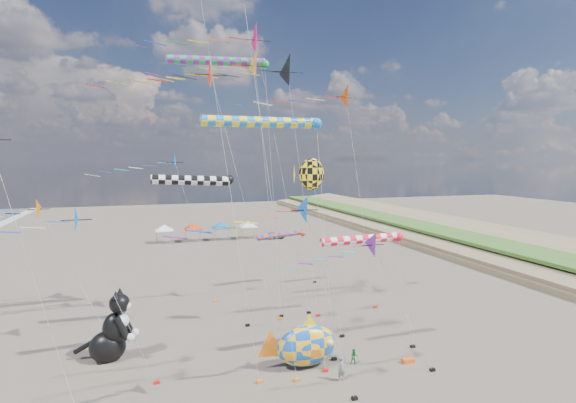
# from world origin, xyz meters

# --- Properties ---
(delta_kite_0) EXTENTS (10.81, 1.92, 15.40)m
(delta_kite_0) POSITION_xyz_m (-7.13, 24.67, 14.07)
(delta_kite_0) COLOR blue
(delta_kite_0) RESTS_ON ground
(delta_kite_1) EXTENTS (15.13, 3.13, 26.81)m
(delta_kite_1) POSITION_xyz_m (0.20, 18.42, 25.03)
(delta_kite_1) COLOR #FF0D55
(delta_kite_1) RESTS_ON ground
(delta_kite_2) EXTENTS (14.33, 3.11, 23.66)m
(delta_kite_2) POSITION_xyz_m (1.59, 17.39, 21.89)
(delta_kite_2) COLOR black
(delta_kite_2) RESTS_ON ground
(delta_kite_3) EXTENTS (12.94, 2.36, 21.69)m
(delta_kite_3) POSITION_xyz_m (7.78, 17.81, 20.19)
(delta_kite_3) COLOR #D14506
(delta_kite_3) RESTS_ON ground
(delta_kite_4) EXTENTS (12.07, 1.90, 12.07)m
(delta_kite_4) POSITION_xyz_m (-14.75, 8.94, 10.74)
(delta_kite_4) COLOR blue
(delta_kite_4) RESTS_ON ground
(delta_kite_5) EXTENTS (11.67, 2.42, 21.77)m
(delta_kite_5) POSITION_xyz_m (-4.42, 10.72, 20.29)
(delta_kite_5) COLOR #FF320C
(delta_kite_5) RESTS_ON ground
(delta_kite_7) EXTENTS (10.23, 1.80, 11.66)m
(delta_kite_7) POSITION_xyz_m (-17.58, 18.26, 10.40)
(delta_kite_7) COLOR orange
(delta_kite_7) RESTS_ON ground
(delta_kite_8) EXTENTS (9.89, 1.82, 10.18)m
(delta_kite_8) POSITION_xyz_m (4.23, 4.81, 8.92)
(delta_kite_8) COLOR #701D8C
(delta_kite_8) RESTS_ON ground
(delta_kite_9) EXTENTS (11.15, 2.54, 23.81)m
(delta_kite_9) POSITION_xyz_m (-1.32, 17.68, 22.27)
(delta_kite_9) COLOR orange
(delta_kite_9) RESTS_ON ground
(delta_kite_10) EXTENTS (9.56, 1.71, 12.82)m
(delta_kite_10) POSITION_xyz_m (-1.47, 3.12, 11.54)
(delta_kite_10) COLOR blue
(delta_kite_10) RESTS_ON ground
(windsock_0) EXTENTS (7.24, 0.67, 6.34)m
(windsock_0) POSITION_xyz_m (5.78, 28.17, 5.96)
(windsock_0) COLOR #E0400F
(windsock_0) RESTS_ON ground
(windsock_1) EXTENTS (10.04, 0.80, 23.33)m
(windsock_1) POSITION_xyz_m (-2.77, 18.34, 22.83)
(windsock_1) COLOR green
(windsock_1) RESTS_ON ground
(windsock_2) EXTENTS (9.59, 0.76, 17.48)m
(windsock_2) POSITION_xyz_m (-1.57, 8.50, 17.02)
(windsock_2) COLOR blue
(windsock_2) RESTS_ON ground
(windsock_3) EXTENTS (7.99, 0.83, 13.34)m
(windsock_3) POSITION_xyz_m (-5.27, 17.03, 12.87)
(windsock_3) COLOR black
(windsock_3) RESTS_ON ground
(windsock_4) EXTENTS (7.98, 0.69, 9.18)m
(windsock_4) POSITION_xyz_m (5.92, 8.60, 8.77)
(windsock_4) COLOR red
(windsock_4) RESTS_ON ground
(angelfish_kite) EXTENTS (3.74, 3.02, 14.75)m
(angelfish_kite) POSITION_xyz_m (3.66, 14.22, 13.32)
(angelfish_kite) COLOR yellow
(angelfish_kite) RESTS_ON ground
(cat_inflatable) EXTENTS (4.32, 3.00, 5.30)m
(cat_inflatable) POSITION_xyz_m (-11.98, 13.74, 2.65)
(cat_inflatable) COLOR black
(cat_inflatable) RESTS_ON ground
(fish_inflatable) EXTENTS (5.96, 2.47, 3.89)m
(fish_inflatable) POSITION_xyz_m (1.11, 8.04, 1.63)
(fish_inflatable) COLOR blue
(fish_inflatable) RESTS_ON ground
(person_adult) EXTENTS (0.69, 0.54, 1.68)m
(person_adult) POSITION_xyz_m (2.69, 5.55, 0.84)
(person_adult) COLOR gray
(person_adult) RESTS_ON ground
(child_green) EXTENTS (0.64, 0.55, 1.13)m
(child_green) POSITION_xyz_m (4.58, 7.47, 0.56)
(child_green) COLOR #1C752E
(child_green) RESTS_ON ground
(child_blue) EXTENTS (0.49, 0.65, 1.03)m
(child_blue) POSITION_xyz_m (-0.01, 9.01, 0.51)
(child_blue) COLOR #243EA6
(child_blue) RESTS_ON ground
(kite_bag_0) EXTENTS (0.90, 0.44, 0.30)m
(kite_bag_0) POSITION_xyz_m (8.39, 6.46, 0.15)
(kite_bag_0) COLOR #E55113
(kite_bag_0) RESTS_ON ground
(kite_bag_2) EXTENTS (0.90, 0.44, 0.30)m
(kite_bag_2) POSITION_xyz_m (2.88, 13.06, 0.15)
(kite_bag_2) COLOR black
(kite_bag_2) RESTS_ON ground
(kite_bag_3) EXTENTS (0.90, 0.44, 0.30)m
(kite_bag_3) POSITION_xyz_m (4.68, 13.25, 0.15)
(kite_bag_3) COLOR blue
(kite_bag_3) RESTS_ON ground
(tent_row) EXTENTS (19.20, 4.20, 3.80)m
(tent_row) POSITION_xyz_m (1.50, 60.00, 3.15)
(tent_row) COLOR silver
(tent_row) RESTS_ON ground
(parked_car) EXTENTS (3.80, 1.77, 1.26)m
(parked_car) POSITION_xyz_m (13.42, 58.00, 0.63)
(parked_car) COLOR #26262D
(parked_car) RESTS_ON ground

